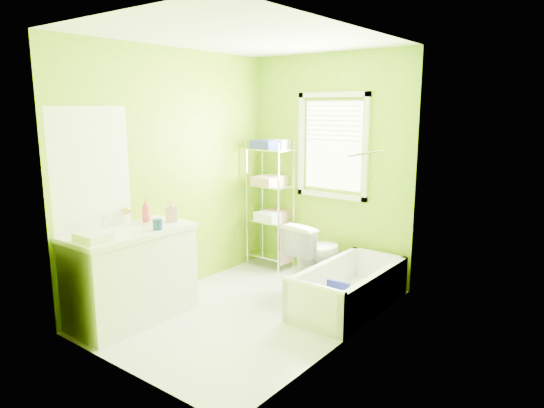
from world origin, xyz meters
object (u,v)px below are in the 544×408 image
Objects in this scene: vanity at (131,272)px; wire_shelf_unit at (272,190)px; toilet at (315,253)px; bathtub at (347,294)px.

vanity is 2.13m from wire_shelf_unit.
vanity reaches higher than toilet.
wire_shelf_unit is at bearing -9.82° from toilet.
bathtub is 1.19× the size of vanity.
toilet reaches higher than bathtub.
vanity is (-0.87, -1.84, 0.10)m from toilet.
toilet is 0.46× the size of wire_shelf_unit.
toilet is 1.02m from wire_shelf_unit.
toilet is 0.63× the size of vanity.
wire_shelf_unit is at bearing 157.42° from bathtub.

